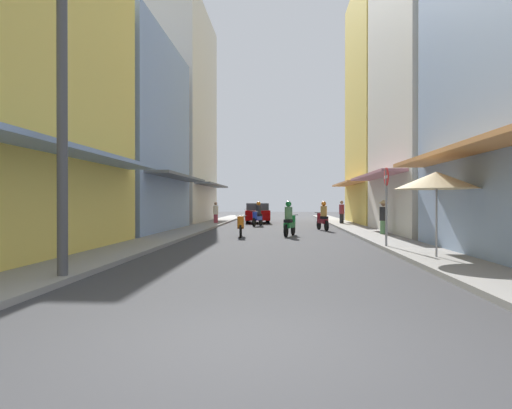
{
  "coord_description": "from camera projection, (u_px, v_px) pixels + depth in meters",
  "views": [
    {
      "loc": [
        0.4,
        -4.51,
        1.53
      ],
      "look_at": [
        -0.75,
        14.12,
        1.43
      ],
      "focal_mm": 30.66,
      "sensor_mm": 36.0,
      "label": 1
    }
  ],
  "objects": [
    {
      "name": "building_left_mid",
      "position": [
        112.0,
        136.0,
        22.21
      ],
      "size": [
        7.05,
        9.23,
        9.77
      ],
      "color": "#8CA5CC",
      "rests_on": "ground"
    },
    {
      "name": "parked_car",
      "position": [
        257.0,
        213.0,
        32.2
      ],
      "size": [
        2.06,
        4.22,
        1.45
      ],
      "color": "#8C0000",
      "rests_on": "ground"
    },
    {
      "name": "sidewalk_right",
      "position": [
        364.0,
        232.0,
        21.66
      ],
      "size": [
        1.72,
        50.86,
        0.12
      ],
      "primitive_type": "cube",
      "color": "gray",
      "rests_on": "ground"
    },
    {
      "name": "motorbike_green",
      "position": [
        289.0,
        221.0,
        19.59
      ],
      "size": [
        0.69,
        1.77,
        1.58
      ],
      "color": "black",
      "rests_on": "ground"
    },
    {
      "name": "pedestrian_midway",
      "position": [
        342.0,
        213.0,
        29.09
      ],
      "size": [
        0.34,
        0.34,
        1.63
      ],
      "color": "#262628",
      "rests_on": "ground"
    },
    {
      "name": "motorbike_orange",
      "position": [
        241.0,
        226.0,
        19.21
      ],
      "size": [
        0.55,
        1.81,
        0.96
      ],
      "color": "black",
      "rests_on": "ground"
    },
    {
      "name": "building_right_mid",
      "position": [
        450.0,
        91.0,
        20.69
      ],
      "size": [
        7.05,
        8.67,
        13.6
      ],
      "color": "silver",
      "rests_on": "ground"
    },
    {
      "name": "street_sign_no_entry",
      "position": [
        386.0,
        196.0,
        14.09
      ],
      "size": [
        0.07,
        0.6,
        2.65
      ],
      "color": "gray",
      "rests_on": "ground"
    },
    {
      "name": "sidewalk_left",
      "position": [
        187.0,
        231.0,
        22.2
      ],
      "size": [
        1.72,
        50.86,
        0.12
      ],
      "primitive_type": "cube",
      "color": "gray",
      "rests_on": "ground"
    },
    {
      "name": "pedestrian_crossing",
      "position": [
        216.0,
        213.0,
        29.76
      ],
      "size": [
        0.34,
        0.34,
        1.54
      ],
      "color": "#99333F",
      "rests_on": "ground"
    },
    {
      "name": "utility_pole",
      "position": [
        62.0,
        105.0,
        8.39
      ],
      "size": [
        0.2,
        1.2,
        6.65
      ],
      "color": "#4C4C4F",
      "rests_on": "ground"
    },
    {
      "name": "building_left_far",
      "position": [
        167.0,
        117.0,
        32.8
      ],
      "size": [
        7.05,
        10.1,
        15.83
      ],
      "color": "silver",
      "rests_on": "ground"
    },
    {
      "name": "motorbike_maroon",
      "position": [
        323.0,
        217.0,
        23.71
      ],
      "size": [
        0.66,
        1.78,
        1.58
      ],
      "color": "black",
      "rests_on": "ground"
    },
    {
      "name": "building_right_far",
      "position": [
        398.0,
        105.0,
        29.86
      ],
      "size": [
        7.05,
        8.88,
        16.36
      ],
      "color": "#EFD159",
      "rests_on": "ground"
    },
    {
      "name": "pedestrian_foreground",
      "position": [
        383.0,
        216.0,
        19.34
      ],
      "size": [
        0.44,
        0.44,
        1.64
      ],
      "color": "#598C59",
      "rests_on": "ground"
    },
    {
      "name": "motorbike_black",
      "position": [
        248.0,
        215.0,
        35.62
      ],
      "size": [
        0.58,
        1.8,
        0.96
      ],
      "color": "black",
      "rests_on": "ground"
    },
    {
      "name": "ground_plane",
      "position": [
        275.0,
        233.0,
        21.93
      ],
      "size": [
        94.29,
        94.29,
        0.0
      ],
      "primitive_type": "plane",
      "color": "#38383A"
    },
    {
      "name": "motorbike_blue",
      "position": [
        258.0,
        215.0,
        27.93
      ],
      "size": [
        0.7,
        1.76,
        1.58
      ],
      "color": "black",
      "rests_on": "ground"
    },
    {
      "name": "vendor_umbrella",
      "position": [
        437.0,
        180.0,
        11.28
      ],
      "size": [
        2.12,
        2.12,
        2.32
      ],
      "color": "#99999E",
      "rests_on": "ground"
    }
  ]
}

